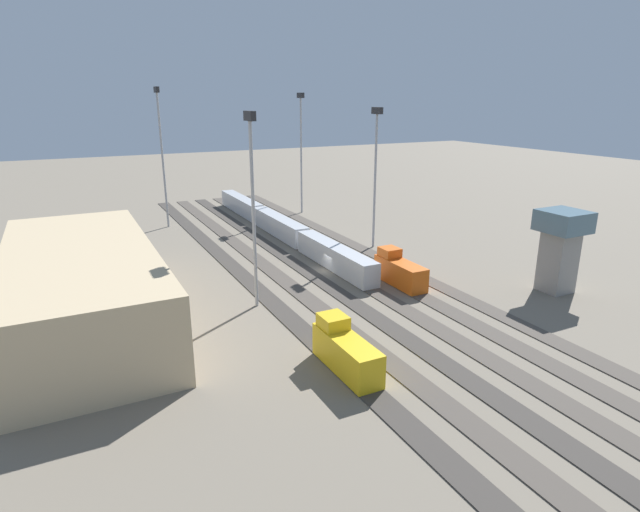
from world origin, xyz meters
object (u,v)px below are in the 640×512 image
train_on_track_5 (345,351)px  light_mast_3 (161,141)px  train_on_track_2 (279,226)px  maintenance_shed (83,287)px  light_mast_0 (376,160)px  train_on_track_1 (399,271)px  control_tower (560,245)px  light_mast_1 (252,186)px  light_mast_2 (301,138)px

train_on_track_5 → light_mast_3: (72.19, 3.97, 16.39)m
train_on_track_2 → maintenance_shed: maintenance_shed is taller
light_mast_0 → maintenance_shed: bearing=104.4°
train_on_track_1 → train_on_track_5: 27.43m
train_on_track_2 → light_mast_3: (18.00, 18.97, 16.53)m
train_on_track_1 → train_on_track_2: 35.77m
train_on_track_5 → train_on_track_2: train_on_track_5 is taller
maintenance_shed → control_tower: size_ratio=3.59×
train_on_track_1 → train_on_track_2: train_on_track_1 is taller
light_mast_0 → train_on_track_1: bearing=158.3°
light_mast_1 → maintenance_shed: light_mast_1 is taller
train_on_track_2 → control_tower: control_tower is taller
light_mast_0 → maintenance_shed: size_ratio=0.60×
train_on_track_2 → light_mast_3: 30.94m
light_mast_0 → control_tower: 35.16m
train_on_track_2 → train_on_track_5: bearing=164.5°
light_mast_2 → control_tower: 67.72m
train_on_track_1 → light_mast_3: bearing=24.2°
train_on_track_5 → train_on_track_2: size_ratio=0.14×
train_on_track_5 → light_mast_2: 79.24m
train_on_track_5 → control_tower: control_tower is taller
maintenance_shed → control_tower: 65.06m
train_on_track_5 → maintenance_shed: (25.12, 23.31, 2.67)m
light_mast_0 → light_mast_3: (34.01, 31.68, 2.05)m
light_mast_1 → light_mast_2: light_mast_2 is taller
train_on_track_5 → light_mast_2: size_ratio=0.35×
light_mast_0 → control_tower: light_mast_0 is taller
light_mast_2 → light_mast_0: bearing=178.7°
train_on_track_1 → light_mast_3: light_mast_3 is taller
maintenance_shed → light_mast_2: bearing=-47.7°
light_mast_0 → light_mast_1: bearing=120.4°
light_mast_0 → light_mast_2: light_mast_2 is taller
train_on_track_5 → train_on_track_2: 56.23m
light_mast_2 → train_on_track_2: bearing=143.2°
light_mast_3 → control_tower: 79.52m
train_on_track_1 → control_tower: 23.22m
light_mast_1 → control_tower: 44.57m
train_on_track_5 → light_mast_2: bearing=-21.5°
light_mast_2 → light_mast_3: light_mast_3 is taller
control_tower → train_on_track_2: bearing=26.5°
light_mast_1 → control_tower: bearing=-109.3°
light_mast_2 → control_tower: (-66.03, -10.39, -10.88)m
light_mast_0 → light_mast_3: 46.53m
train_on_track_2 → light_mast_3: size_ratio=2.43×
train_on_track_1 → light_mast_1: light_mast_1 is taller
train_on_track_2 → maintenance_shed: (-29.07, 38.31, 2.81)m
train_on_track_2 → control_tower: size_ratio=5.94×
train_on_track_5 → control_tower: size_ratio=0.83×
light_mast_1 → light_mast_3: (51.57, 1.76, 2.02)m
light_mast_2 → train_on_track_1: bearing=171.0°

